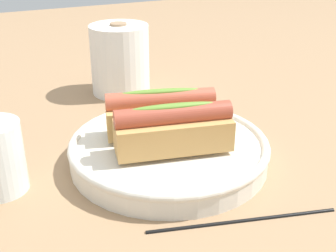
{
  "coord_description": "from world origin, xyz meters",
  "views": [
    {
      "loc": [
        -0.23,
        -0.5,
        0.31
      ],
      "look_at": [
        -0.0,
        -0.02,
        0.05
      ],
      "focal_mm": 47.11,
      "sensor_mm": 36.0,
      "label": 1
    }
  ],
  "objects_px": {
    "serving_bowl": "(168,150)",
    "hotdog_back": "(163,113)",
    "paper_towel_roll": "(120,59)",
    "hotdog_front": "(173,129)",
    "chopstick_near": "(243,219)"
  },
  "relations": [
    {
      "from": "serving_bowl",
      "to": "hotdog_back",
      "type": "distance_m",
      "value": 0.05
    },
    {
      "from": "hotdog_back",
      "to": "paper_towel_roll",
      "type": "distance_m",
      "value": 0.26
    },
    {
      "from": "hotdog_back",
      "to": "chopstick_near",
      "type": "height_order",
      "value": "hotdog_back"
    },
    {
      "from": "serving_bowl",
      "to": "hotdog_front",
      "type": "xyz_separation_m",
      "value": [
        -0.01,
        -0.03,
        0.04
      ]
    },
    {
      "from": "serving_bowl",
      "to": "paper_towel_roll",
      "type": "relative_size",
      "value": 2.04
    },
    {
      "from": "serving_bowl",
      "to": "hotdog_back",
      "type": "bearing_deg",
      "value": 79.39
    },
    {
      "from": "chopstick_near",
      "to": "hotdog_front",
      "type": "bearing_deg",
      "value": 115.1
    },
    {
      "from": "serving_bowl",
      "to": "paper_towel_roll",
      "type": "distance_m",
      "value": 0.29
    },
    {
      "from": "paper_towel_roll",
      "to": "hotdog_back",
      "type": "bearing_deg",
      "value": -96.02
    },
    {
      "from": "hotdog_front",
      "to": "hotdog_back",
      "type": "bearing_deg",
      "value": 79.39
    },
    {
      "from": "serving_bowl",
      "to": "hotdog_front",
      "type": "distance_m",
      "value": 0.05
    },
    {
      "from": "paper_towel_roll",
      "to": "chopstick_near",
      "type": "height_order",
      "value": "paper_towel_roll"
    },
    {
      "from": "hotdog_back",
      "to": "paper_towel_roll",
      "type": "relative_size",
      "value": 1.18
    },
    {
      "from": "hotdog_back",
      "to": "serving_bowl",
      "type": "bearing_deg",
      "value": -100.61
    },
    {
      "from": "hotdog_back",
      "to": "paper_towel_roll",
      "type": "xyz_separation_m",
      "value": [
        0.03,
        0.26,
        0.0
      ]
    }
  ]
}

